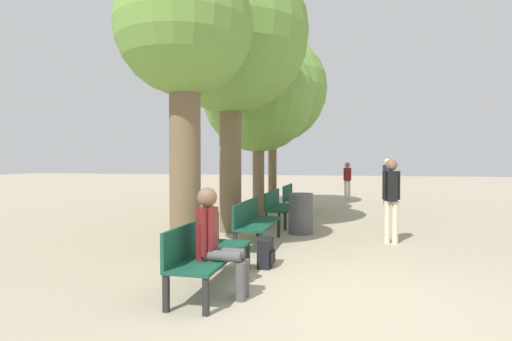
% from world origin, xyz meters
% --- Properties ---
extents(ground_plane, '(80.00, 80.00, 0.00)m').
position_xyz_m(ground_plane, '(0.00, 0.00, 0.00)').
color(ground_plane, tan).
extents(bench_row_0, '(0.54, 1.82, 0.84)m').
position_xyz_m(bench_row_0, '(-1.77, 0.07, 0.49)').
color(bench_row_0, '#144733').
rests_on(bench_row_0, ground_plane).
extents(bench_row_1, '(0.54, 1.82, 0.84)m').
position_xyz_m(bench_row_1, '(-1.77, 2.68, 0.49)').
color(bench_row_1, '#144733').
rests_on(bench_row_1, ground_plane).
extents(bench_row_2, '(0.54, 1.82, 0.84)m').
position_xyz_m(bench_row_2, '(-1.77, 5.30, 0.49)').
color(bench_row_2, '#144733').
rests_on(bench_row_2, ground_plane).
extents(bench_row_3, '(0.54, 1.82, 0.84)m').
position_xyz_m(bench_row_3, '(-1.77, 7.91, 0.49)').
color(bench_row_3, '#144733').
rests_on(bench_row_3, ground_plane).
extents(tree_row_0, '(2.26, 2.26, 4.94)m').
position_xyz_m(tree_row_0, '(-2.64, 1.44, 3.66)').
color(tree_row_0, brown).
rests_on(tree_row_0, ground_plane).
extents(tree_row_1, '(3.54, 3.54, 6.23)m').
position_xyz_m(tree_row_1, '(-2.64, 4.00, 4.41)').
color(tree_row_1, brown).
rests_on(tree_row_1, ground_plane).
extents(tree_row_2, '(3.29, 3.29, 5.16)m').
position_xyz_m(tree_row_2, '(-2.64, 6.86, 3.50)').
color(tree_row_2, brown).
rests_on(tree_row_2, ground_plane).
extents(tree_row_3, '(3.78, 3.78, 6.00)m').
position_xyz_m(tree_row_3, '(-2.64, 9.06, 4.10)').
color(tree_row_3, brown).
rests_on(tree_row_3, ground_plane).
extents(person_seated, '(0.61, 0.35, 1.29)m').
position_xyz_m(person_seated, '(-1.53, -0.22, 0.68)').
color(person_seated, '#4C4C4C').
rests_on(person_seated, ground_plane).
extents(backpack, '(0.22, 0.38, 0.43)m').
position_xyz_m(backpack, '(-1.23, 1.21, 0.21)').
color(backpack, black).
rests_on(backpack, ground_plane).
extents(pedestrian_near, '(0.34, 0.28, 1.70)m').
position_xyz_m(pedestrian_near, '(1.36, 10.74, 0.97)').
color(pedestrian_near, '#384260').
rests_on(pedestrian_near, ground_plane).
extents(pedestrian_mid, '(0.31, 0.22, 1.54)m').
position_xyz_m(pedestrian_mid, '(-0.09, 12.11, 0.88)').
color(pedestrian_mid, beige).
rests_on(pedestrian_mid, ground_plane).
extents(pedestrian_far, '(0.33, 0.25, 1.64)m').
position_xyz_m(pedestrian_far, '(0.79, 3.44, 0.94)').
color(pedestrian_far, beige).
rests_on(pedestrian_far, ground_plane).
extents(trash_bin, '(0.54, 0.54, 0.89)m').
position_xyz_m(trash_bin, '(-1.05, 4.10, 0.45)').
color(trash_bin, '#4C4C51').
rests_on(trash_bin, ground_plane).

